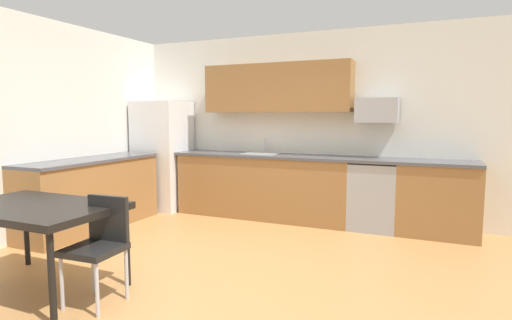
# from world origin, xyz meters

# --- Properties ---
(ground_plane) EXTENTS (12.00, 12.00, 0.00)m
(ground_plane) POSITION_xyz_m (0.00, 0.00, 0.00)
(ground_plane) COLOR #B77F47
(wall_back) EXTENTS (5.80, 0.10, 2.70)m
(wall_back) POSITION_xyz_m (0.00, 2.65, 1.35)
(wall_back) COLOR silver
(wall_back) RESTS_ON ground
(wall_left) EXTENTS (0.10, 5.80, 2.70)m
(wall_left) POSITION_xyz_m (-2.65, 0.00, 1.35)
(wall_left) COLOR silver
(wall_left) RESTS_ON ground
(cabinet_run_back) EXTENTS (2.59, 0.60, 0.90)m
(cabinet_run_back) POSITION_xyz_m (-0.46, 2.30, 0.45)
(cabinet_run_back) COLOR olive
(cabinet_run_back) RESTS_ON ground
(cabinet_run_back_right) EXTENTS (0.96, 0.60, 0.90)m
(cabinet_run_back_right) POSITION_xyz_m (1.92, 2.30, 0.45)
(cabinet_run_back_right) COLOR olive
(cabinet_run_back_right) RESTS_ON ground
(cabinet_run_left) EXTENTS (0.60, 2.00, 0.90)m
(cabinet_run_left) POSITION_xyz_m (-2.30, 0.80, 0.45)
(cabinet_run_left) COLOR olive
(cabinet_run_left) RESTS_ON ground
(countertop_back) EXTENTS (4.80, 0.64, 0.04)m
(countertop_back) POSITION_xyz_m (0.00, 2.30, 0.92)
(countertop_back) COLOR #4C4C51
(countertop_back) RESTS_ON cabinet_run_back
(countertop_left) EXTENTS (0.64, 2.00, 0.04)m
(countertop_left) POSITION_xyz_m (-2.30, 0.80, 0.92)
(countertop_left) COLOR #4C4C51
(countertop_left) RESTS_ON cabinet_run_left
(upper_cabinets_back) EXTENTS (2.20, 0.34, 0.70)m
(upper_cabinets_back) POSITION_xyz_m (-0.30, 2.43, 1.90)
(upper_cabinets_back) COLOR olive
(refrigerator) EXTENTS (0.76, 0.70, 1.72)m
(refrigerator) POSITION_xyz_m (-2.18, 2.22, 0.86)
(refrigerator) COLOR white
(refrigerator) RESTS_ON ground
(oven_range) EXTENTS (0.60, 0.60, 0.91)m
(oven_range) POSITION_xyz_m (1.14, 2.30, 0.46)
(oven_range) COLOR #999BA0
(oven_range) RESTS_ON ground
(microwave) EXTENTS (0.54, 0.36, 0.32)m
(microwave) POSITION_xyz_m (1.14, 2.40, 1.57)
(microwave) COLOR #9EA0A5
(sink_basin) EXTENTS (0.48, 0.40, 0.14)m
(sink_basin) POSITION_xyz_m (-0.50, 2.30, 0.88)
(sink_basin) COLOR #A5A8AD
(sink_basin) RESTS_ON countertop_back
(sink_faucet) EXTENTS (0.02, 0.02, 0.24)m
(sink_faucet) POSITION_xyz_m (-0.50, 2.48, 1.04)
(sink_faucet) COLOR #B2B5BA
(sink_faucet) RESTS_ON countertop_back
(dining_table) EXTENTS (1.40, 0.90, 0.75)m
(dining_table) POSITION_xyz_m (-1.23, -0.88, 0.69)
(dining_table) COLOR black
(dining_table) RESTS_ON ground
(chair_near_table) EXTENTS (0.42, 0.42, 0.85)m
(chair_near_table) POSITION_xyz_m (-0.57, -0.82, 0.50)
(chair_near_table) COLOR black
(chair_near_table) RESTS_ON ground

